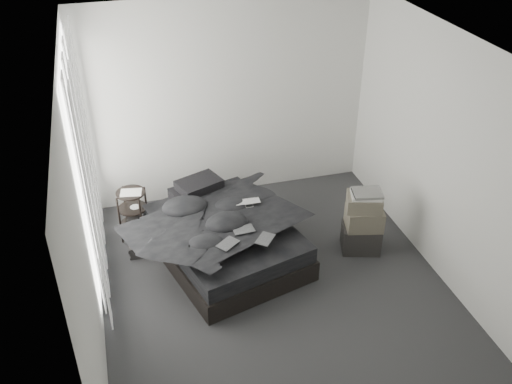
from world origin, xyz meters
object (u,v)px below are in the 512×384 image
object	(u,v)px
bed	(226,248)
box_lower	(361,237)
laptop	(248,199)
side_stand	(134,215)

from	to	relation	value
bed	box_lower	size ratio (longest dim) A/B	4.11
bed	laptop	bearing A→B (deg)	7.50
bed	box_lower	world-z (taller)	box_lower
bed	laptop	world-z (taller)	laptop
laptop	box_lower	xyz separation A→B (m)	(1.24, -0.41, -0.49)
laptop	box_lower	bearing A→B (deg)	-15.47
side_stand	box_lower	xyz separation A→B (m)	(2.50, -0.94, -0.15)
bed	side_stand	bearing A→B (deg)	130.20
side_stand	bed	bearing A→B (deg)	-34.60
bed	box_lower	bearing A→B (deg)	-25.56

